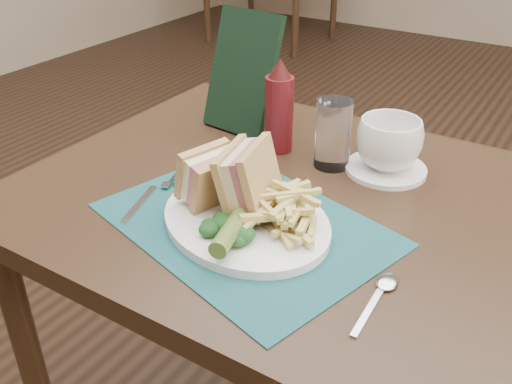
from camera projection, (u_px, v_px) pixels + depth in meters
floor at (358, 332)px, 1.75m from camera, size 7.00×7.00×0.00m
table_main at (278, 344)px, 1.19m from camera, size 0.90×0.75×0.75m
placemat at (245, 224)px, 0.91m from camera, size 0.51×0.42×0.00m
plate at (246, 221)px, 0.90m from camera, size 0.37×0.34×0.01m
sandwich_half_a at (202, 171)px, 0.92m from camera, size 0.10×0.11×0.10m
sandwich_half_b at (236, 175)px, 0.89m from camera, size 0.10×0.13×0.11m
kale_garnish at (228, 227)px, 0.85m from camera, size 0.11×0.08×0.03m
pickle_spear at (232, 229)px, 0.83m from camera, size 0.06×0.12×0.03m
fries_pile at (286, 207)px, 0.86m from camera, size 0.18×0.20×0.06m
fork at (151, 194)px, 0.98m from camera, size 0.08×0.17×0.01m
spoon at (375, 300)px, 0.75m from camera, size 0.04×0.15×0.01m
saucer at (386, 169)px, 1.06m from camera, size 0.16×0.16×0.01m
coffee_cup at (389, 144)px, 1.03m from camera, size 0.17×0.17×0.09m
drinking_glass at (333, 134)px, 1.05m from camera, size 0.08×0.08×0.13m
ketchup_bottle at (279, 106)px, 1.10m from camera, size 0.07×0.07×0.19m
check_presenter at (243, 72)px, 1.18m from camera, size 0.16×0.11×0.24m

